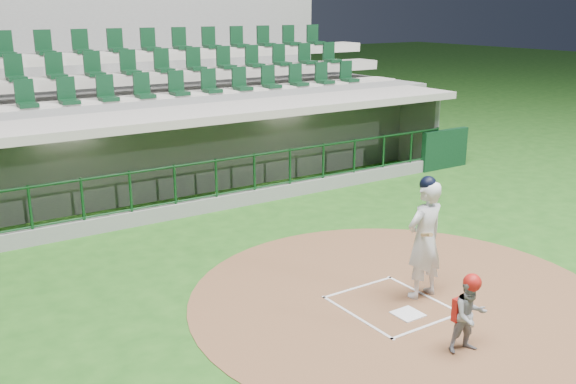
% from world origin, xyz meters
% --- Properties ---
extents(ground, '(120.00, 120.00, 0.00)m').
position_xyz_m(ground, '(0.00, 0.00, 0.00)').
color(ground, '#1E4E16').
rests_on(ground, ground).
extents(dirt_circle, '(7.20, 7.20, 0.01)m').
position_xyz_m(dirt_circle, '(0.30, -0.20, 0.01)').
color(dirt_circle, brown).
rests_on(dirt_circle, ground).
extents(home_plate, '(0.43, 0.43, 0.02)m').
position_xyz_m(home_plate, '(0.00, -0.70, 0.02)').
color(home_plate, white).
rests_on(home_plate, dirt_circle).
extents(batter_box_chalk, '(1.55, 1.80, 0.01)m').
position_xyz_m(batter_box_chalk, '(0.00, -0.30, 0.02)').
color(batter_box_chalk, silver).
rests_on(batter_box_chalk, ground).
extents(dugout_structure, '(16.40, 3.70, 3.00)m').
position_xyz_m(dugout_structure, '(0.11, 7.83, 0.96)').
color(dugout_structure, gray).
rests_on(dugout_structure, ground).
extents(seating_deck, '(17.00, 6.72, 5.15)m').
position_xyz_m(seating_deck, '(0.00, 10.91, 1.42)').
color(seating_deck, slate).
rests_on(seating_deck, ground).
extents(batter, '(0.92, 0.90, 2.13)m').
position_xyz_m(batter, '(0.69, -0.31, 1.07)').
color(batter, silver).
rests_on(batter, dirt_circle).
extents(catcher, '(0.63, 0.55, 1.19)m').
position_xyz_m(catcher, '(-0.08, -1.99, 0.60)').
color(catcher, gray).
rests_on(catcher, dirt_circle).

